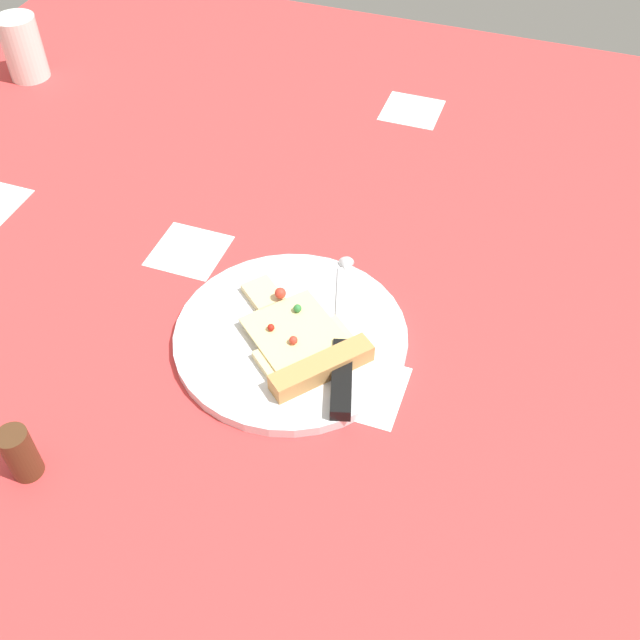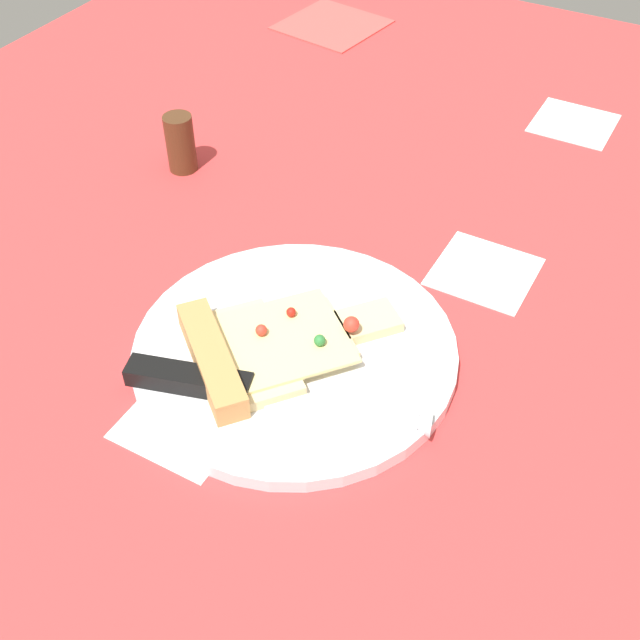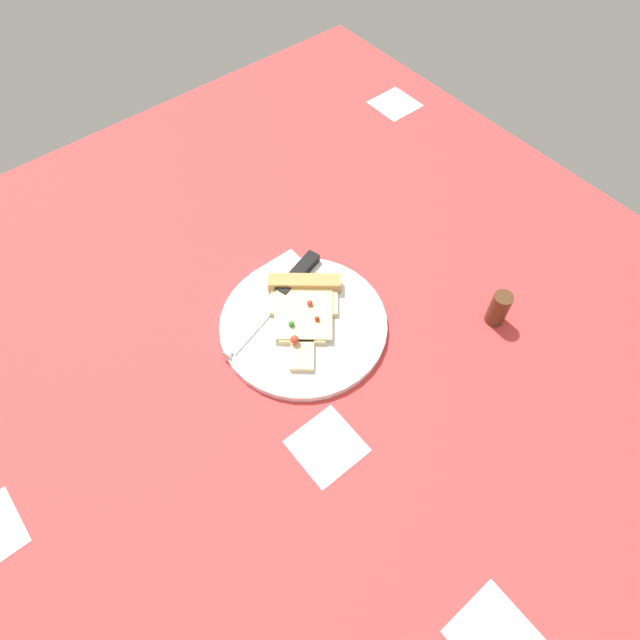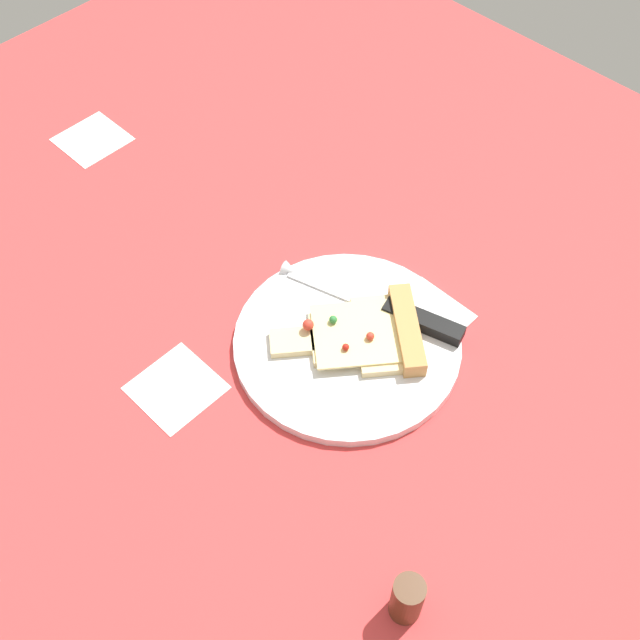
% 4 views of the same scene
% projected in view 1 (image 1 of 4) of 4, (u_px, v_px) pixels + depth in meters
% --- Properties ---
extents(ground_plane, '(1.47, 1.47, 0.03)m').
position_uv_depth(ground_plane, '(267.00, 284.00, 0.96)').
color(ground_plane, '#D13838').
rests_on(ground_plane, ground).
extents(plate, '(0.27, 0.27, 0.01)m').
position_uv_depth(plate, '(291.00, 337.00, 0.87)').
color(plate, silver).
rests_on(plate, ground_plane).
extents(pizza_slice, '(0.17, 0.18, 0.03)m').
position_uv_depth(pizza_slice, '(302.00, 343.00, 0.84)').
color(pizza_slice, beige).
rests_on(pizza_slice, plate).
extents(knife, '(0.24, 0.09, 0.02)m').
position_uv_depth(knife, '(343.00, 348.00, 0.84)').
color(knife, silver).
rests_on(knife, plate).
extents(drinking_glass, '(0.06, 0.06, 0.10)m').
position_uv_depth(drinking_glass, '(23.00, 48.00, 1.24)').
color(drinking_glass, silver).
rests_on(drinking_glass, ground_plane).
extents(pepper_shaker, '(0.03, 0.03, 0.06)m').
position_uv_depth(pepper_shaker, '(20.00, 453.00, 0.73)').
color(pepper_shaker, '#4C2D19').
rests_on(pepper_shaker, ground_plane).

